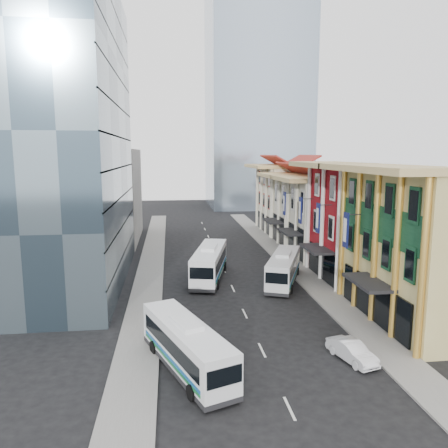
{
  "coord_description": "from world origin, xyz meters",
  "views": [
    {
      "loc": [
        -6.09,
        -26.71,
        13.39
      ],
      "look_at": [
        -0.1,
        21.43,
        5.52
      ],
      "focal_mm": 35.0,
      "sensor_mm": 36.0,
      "label": 1
    }
  ],
  "objects": [
    {
      "name": "shophouse_tan",
      "position": [
        14.0,
        5.0,
        6.0
      ],
      "size": [
        8.0,
        14.0,
        12.0
      ],
      "primitive_type": "cube",
      "color": "tan",
      "rests_on": "ground"
    },
    {
      "name": "bus_right",
      "position": [
        5.5,
        16.2,
        1.66
      ],
      "size": [
        6.15,
        10.53,
        3.33
      ],
      "primitive_type": null,
      "rotation": [
        0.0,
        0.0,
        -0.38
      ],
      "color": "silver",
      "rests_on": "ground"
    },
    {
      "name": "sedan_right",
      "position": [
        5.5,
        -1.21,
        0.65
      ],
      "size": [
        2.41,
        4.14,
        1.29
      ],
      "primitive_type": "imported",
      "rotation": [
        0.0,
        0.0,
        0.28
      ],
      "color": "silver",
      "rests_on": "ground"
    },
    {
      "name": "shophouse_cream_far",
      "position": [
        14.0,
        46.0,
        5.5
      ],
      "size": [
        8.0,
        12.0,
        11.0
      ],
      "primitive_type": "cube",
      "color": "#ECE6CE",
      "rests_on": "ground"
    },
    {
      "name": "bus_left_near",
      "position": [
        -5.25,
        -1.08,
        1.63
      ],
      "size": [
        5.84,
        10.34,
        3.26
      ],
      "primitive_type": null,
      "rotation": [
        0.0,
        0.0,
        0.36
      ],
      "color": "silver",
      "rests_on": "ground"
    },
    {
      "name": "shophouse_red",
      "position": [
        14.0,
        17.0,
        6.0
      ],
      "size": [
        8.0,
        10.0,
        12.0
      ],
      "primitive_type": "cube",
      "color": "maroon",
      "rests_on": "ground"
    },
    {
      "name": "shophouse_cream_near",
      "position": [
        14.0,
        26.5,
        5.0
      ],
      "size": [
        8.0,
        9.0,
        10.0
      ],
      "primitive_type": "cube",
      "color": "#ECE6CE",
      "rests_on": "ground"
    },
    {
      "name": "sidewalk_left",
      "position": [
        -8.5,
        22.0,
        0.07
      ],
      "size": [
        3.0,
        90.0,
        0.15
      ],
      "primitive_type": "cube",
      "color": "slate",
      "rests_on": "ground"
    },
    {
      "name": "shophouse_cream_mid",
      "position": [
        14.0,
        35.5,
        5.0
      ],
      "size": [
        8.0,
        9.0,
        10.0
      ],
      "primitive_type": "cube",
      "color": "#ECE6CE",
      "rests_on": "ground"
    },
    {
      "name": "sidewalk_right",
      "position": [
        8.5,
        22.0,
        0.07
      ],
      "size": [
        3.0,
        90.0,
        0.15
      ],
      "primitive_type": "cube",
      "color": "slate",
      "rests_on": "ground"
    },
    {
      "name": "ground",
      "position": [
        0.0,
        0.0,
        0.0
      ],
      "size": [
        200.0,
        200.0,
        0.0
      ],
      "primitive_type": "plane",
      "color": "black",
      "rests_on": "ground"
    },
    {
      "name": "bus_left_far",
      "position": [
        -2.0,
        18.8,
        1.82
      ],
      "size": [
        5.12,
        11.67,
        3.65
      ],
      "primitive_type": null,
      "rotation": [
        0.0,
        0.0,
        -0.22
      ],
      "color": "white",
      "rests_on": "ground"
    },
    {
      "name": "office_tower",
      "position": [
        -17.0,
        19.0,
        15.0
      ],
      "size": [
        12.0,
        26.0,
        30.0
      ],
      "primitive_type": "cube",
      "color": "#3B4F5E",
      "rests_on": "ground"
    },
    {
      "name": "sedan_left",
      "position": [
        -3.5,
        0.13,
        0.68
      ],
      "size": [
        3.17,
        4.33,
        1.37
      ],
      "primitive_type": "imported",
      "rotation": [
        0.0,
        0.0,
        0.43
      ],
      "color": "white",
      "rests_on": "ground"
    },
    {
      "name": "office_block_far",
      "position": [
        -16.0,
        42.0,
        7.0
      ],
      "size": [
        10.0,
        18.0,
        14.0
      ],
      "primitive_type": "cube",
      "color": "gray",
      "rests_on": "ground"
    }
  ]
}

